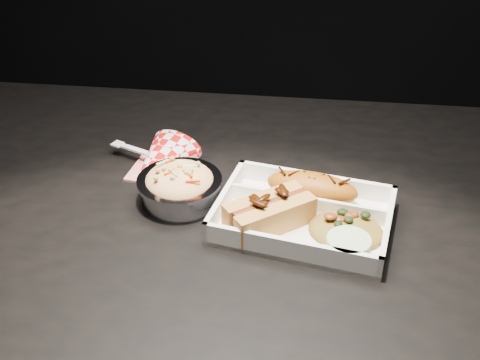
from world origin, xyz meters
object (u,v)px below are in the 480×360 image
Objects in this scene: dining_table at (241,251)px; fried_pastry at (312,187)px; hotdog at (269,211)px; napkin_fork at (159,159)px; food_tray at (303,218)px; foil_coleslaw_cup at (180,185)px.

fried_pastry reaches higher than dining_table.
napkin_fork reaches higher than hotdog.
napkin_fork is (-0.20, 0.15, -0.02)m from hotdog.
food_tray is at bearing -17.67° from hotdog.
foil_coleslaw_cup reaches higher than dining_table.
hotdog reaches higher than fried_pastry.
napkin_fork is at bearing 163.20° from food_tray.
food_tray is 0.06m from fried_pastry.
foil_coleslaw_cup and napkin_fork have the same top height.
dining_table is 8.48× the size of fried_pastry.
hotdog is at bearing -149.23° from food_tray.
dining_table is at bearing 93.59° from hotdog.
napkin_fork is (-0.06, 0.09, -0.01)m from foil_coleslaw_cup.
fried_pastry is (0.01, 0.05, 0.02)m from food_tray.
fried_pastry is 1.04× the size of hotdog.
fried_pastry is at bearing 6.89° from napkin_fork.
fried_pastry is at bearing 5.27° from foil_coleslaw_cup.
foil_coleslaw_cup reaches higher than food_tray.
hotdog reaches higher than food_tray.
foil_coleslaw_cup is at bearing -179.84° from food_tray.
fried_pastry reaches higher than food_tray.
napkin_fork is at bearing 105.76° from hotdog.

